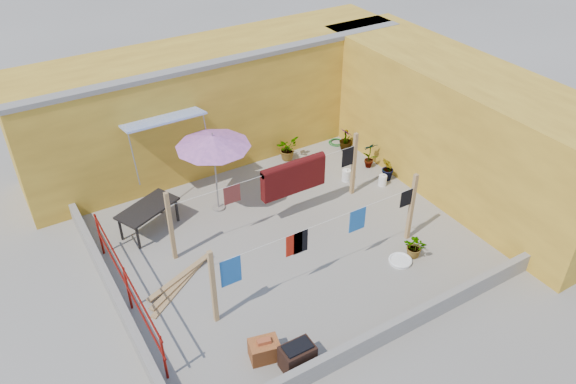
# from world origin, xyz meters

# --- Properties ---
(ground) EXTENTS (80.00, 80.00, 0.00)m
(ground) POSITION_xyz_m (0.00, 0.00, 0.00)
(ground) COLOR #9E998E
(ground) RESTS_ON ground
(wall_back) EXTENTS (11.00, 3.27, 3.21)m
(wall_back) POSITION_xyz_m (0.50, 4.69, 1.61)
(wall_back) COLOR gold
(wall_back) RESTS_ON ground
(wall_right) EXTENTS (2.40, 9.00, 3.20)m
(wall_right) POSITION_xyz_m (5.20, 0.00, 1.60)
(wall_right) COLOR gold
(wall_right) RESTS_ON ground
(parapet_front) EXTENTS (8.30, 0.16, 0.44)m
(parapet_front) POSITION_xyz_m (0.00, -3.58, 0.22)
(parapet_front) COLOR gray
(parapet_front) RESTS_ON ground
(parapet_left) EXTENTS (0.16, 7.30, 0.44)m
(parapet_left) POSITION_xyz_m (-4.08, 0.00, 0.22)
(parapet_left) COLOR gray
(parapet_left) RESTS_ON ground
(red_railing) EXTENTS (0.05, 4.20, 1.10)m
(red_railing) POSITION_xyz_m (-3.85, -0.20, 0.72)
(red_railing) COLOR maroon
(red_railing) RESTS_ON ground
(clothesline_rig) EXTENTS (5.09, 2.35, 1.80)m
(clothesline_rig) POSITION_xyz_m (0.51, 0.51, 1.08)
(clothesline_rig) COLOR tan
(clothesline_rig) RESTS_ON ground
(patio_umbrella) EXTENTS (2.17, 2.17, 2.19)m
(patio_umbrella) POSITION_xyz_m (-0.83, 2.01, 1.97)
(patio_umbrella) COLOR gray
(patio_umbrella) RESTS_ON ground
(outdoor_table) EXTENTS (1.63, 1.27, 0.69)m
(outdoor_table) POSITION_xyz_m (-2.62, 2.06, 0.62)
(outdoor_table) COLOR black
(outdoor_table) RESTS_ON ground
(brick_stack) EXTENTS (0.63, 0.52, 0.48)m
(brick_stack) POSITION_xyz_m (-2.13, -2.71, 0.21)
(brick_stack) COLOR #AB5727
(brick_stack) RESTS_ON ground
(lumber_pile) EXTENTS (1.83, 1.22, 0.12)m
(lumber_pile) POSITION_xyz_m (-2.75, -0.06, 0.06)
(lumber_pile) COLOR tan
(lumber_pile) RESTS_ON ground
(brazier) EXTENTS (0.62, 0.41, 0.55)m
(brazier) POSITION_xyz_m (-1.71, -3.20, 0.27)
(brazier) COLOR black
(brazier) RESTS_ON ground
(white_basin) EXTENTS (0.54, 0.54, 0.09)m
(white_basin) POSITION_xyz_m (1.79, -1.99, 0.05)
(white_basin) COLOR white
(white_basin) RESTS_ON ground
(water_jug_a) EXTENTS (0.22, 0.22, 0.35)m
(water_jug_a) POSITION_xyz_m (3.43, 0.67, 0.15)
(water_jug_a) COLOR white
(water_jug_a) RESTS_ON ground
(water_jug_b) EXTENTS (0.24, 0.24, 0.38)m
(water_jug_b) POSITION_xyz_m (2.72, 1.37, 0.17)
(water_jug_b) COLOR white
(water_jug_b) RESTS_ON ground
(green_hose) EXTENTS (0.47, 0.47, 0.07)m
(green_hose) POSITION_xyz_m (3.70, 3.20, 0.03)
(green_hose) COLOR #186C26
(green_hose) RESTS_ON ground
(plant_back_a) EXTENTS (0.80, 0.77, 0.69)m
(plant_back_a) POSITION_xyz_m (1.94, 3.20, 0.34)
(plant_back_a) COLOR #1F5E1B
(plant_back_a) RESTS_ON ground
(plant_back_b) EXTENTS (0.41, 0.41, 0.70)m
(plant_back_b) POSITION_xyz_m (3.70, 2.74, 0.35)
(plant_back_b) COLOR #1F5E1B
(plant_back_b) RESTS_ON ground
(plant_right_a) EXTENTS (0.49, 0.38, 0.82)m
(plant_right_a) POSITION_xyz_m (3.70, 1.61, 0.41)
(plant_right_a) COLOR #1F5E1B
(plant_right_a) RESTS_ON ground
(plant_right_b) EXTENTS (0.48, 0.51, 0.73)m
(plant_right_b) POSITION_xyz_m (3.70, 0.80, 0.36)
(plant_right_b) COLOR #1F5E1B
(plant_right_b) RESTS_ON ground
(plant_right_c) EXTENTS (0.67, 0.68, 0.57)m
(plant_right_c) POSITION_xyz_m (2.20, -1.99, 0.29)
(plant_right_c) COLOR #1F5E1B
(plant_right_c) RESTS_ON ground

